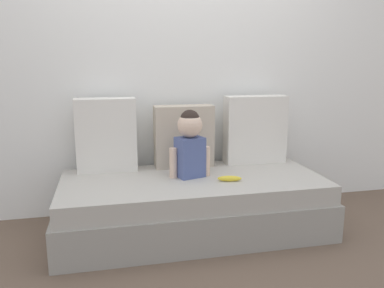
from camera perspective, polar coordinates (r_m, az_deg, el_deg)
ground_plane at (r=2.96m, az=0.14°, el=-12.52°), size 12.00×12.00×0.00m
back_wall at (r=3.24m, az=-2.08°, el=12.51°), size 5.12×0.10×2.51m
couch at (r=2.89m, az=0.14°, el=-8.89°), size 1.92×0.86×0.41m
throw_pillow_left at (r=3.00m, az=-12.44°, el=1.28°), size 0.45×0.16×0.55m
throw_pillow_center at (r=3.07m, az=-1.21°, el=1.13°), size 0.46×0.16×0.48m
throw_pillow_right at (r=3.23m, az=9.22°, el=2.12°), size 0.50×0.16×0.55m
toddler at (r=2.79m, az=-0.31°, el=0.35°), size 0.30×0.19×0.49m
banana at (r=2.75m, az=5.52°, el=-5.05°), size 0.18×0.08×0.04m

